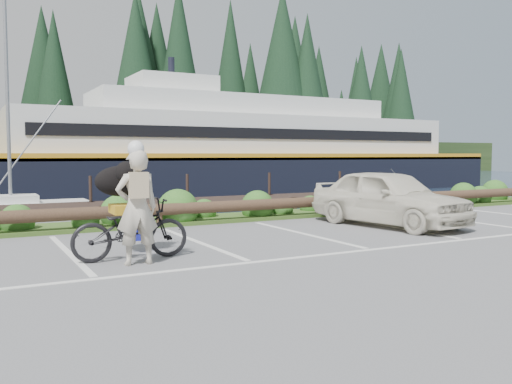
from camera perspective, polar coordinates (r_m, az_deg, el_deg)
ground at (r=9.62m, az=-1.53°, el=-7.03°), size 72.00×72.00×0.00m
harbor_backdrop at (r=87.10m, az=-25.16°, el=2.41°), size 170.00×160.00×30.00m
vegetation_strip at (r=14.49m, az=-10.99°, el=-3.17°), size 34.00×1.60×0.10m
log_rail at (r=13.83m, az=-10.13°, el=-3.70°), size 32.00×0.30×0.60m
bicycle at (r=9.69m, az=-13.06°, el=-3.85°), size 2.05×0.78×1.06m
cyclist at (r=9.19m, az=-12.43°, el=-1.62°), size 0.71×0.48×1.91m
dog at (r=10.25m, az=-13.96°, el=1.13°), size 0.51×1.00×0.57m
parked_car at (r=14.27m, az=13.79°, el=-0.56°), size 2.37×4.52×1.47m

